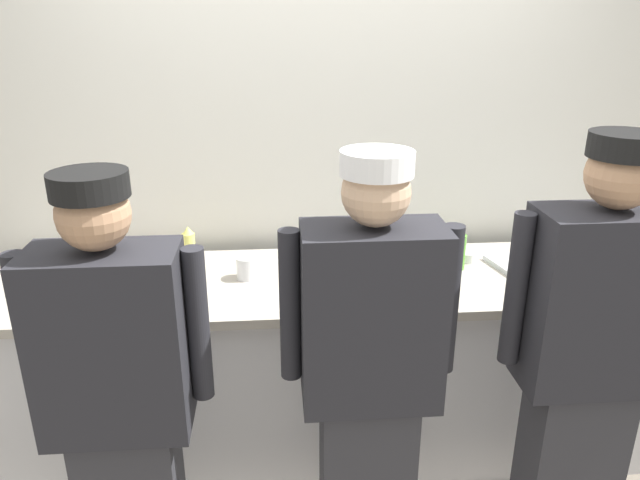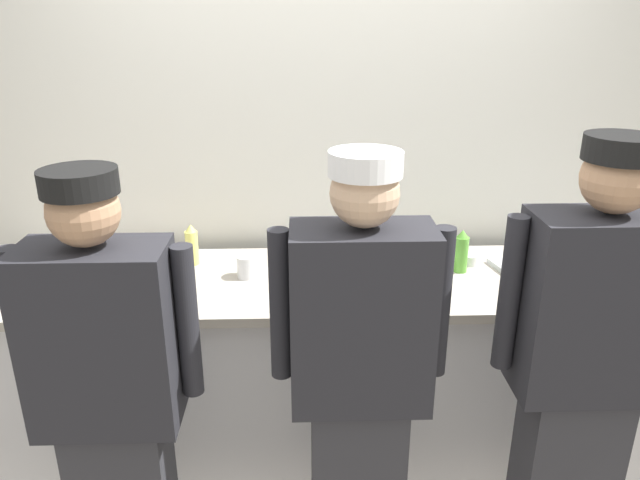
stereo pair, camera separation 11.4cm
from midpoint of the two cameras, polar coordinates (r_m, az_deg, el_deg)
The scene contains 15 objects.
wall_back at distance 2.99m, azimuth -1.28°, elevation 10.32°, with size 4.74×0.10×2.94m.
prep_counter at distance 2.89m, azimuth -0.51°, elevation -11.83°, with size 3.02×0.75×0.90m.
chef_near_left at distance 2.07m, azimuth -20.23°, elevation -14.43°, with size 0.59×0.24×1.61m.
chef_center at distance 2.05m, azimuth 3.17°, elevation -12.77°, with size 0.60×0.24×1.64m.
chef_far_right at distance 2.26m, azimuth 22.99°, elevation -10.44°, with size 0.61×0.24×1.68m.
plate_stack_front at distance 2.59m, azimuth -18.45°, elevation -4.90°, with size 0.20×0.20×0.06m.
mixing_bowl_steel at distance 2.65m, azimuth 7.81°, elevation -2.57°, with size 0.33×0.33×0.13m, color #B7BABF.
sheet_tray at distance 2.96m, azimuth 20.02°, elevation -2.27°, with size 0.48×0.34×0.02m, color #B7BABF.
squeeze_bottle_primary at distance 2.79m, azimuth 12.08°, elevation -0.88°, with size 0.06×0.06×0.20m.
squeeze_bottle_secondary at distance 2.80m, azimuth -21.45°, elevation -1.96°, with size 0.06×0.06×0.19m.
squeeze_bottle_spare at distance 2.84m, azimuth -13.60°, elevation -0.71°, with size 0.06×0.06×0.20m.
ramekin_green_sauce at distance 2.84m, azimuth -3.22°, elevation -1.72°, with size 0.10×0.10×0.04m.
ramekin_red_sauce at distance 2.93m, azimuth -18.56°, elevation -2.14°, with size 0.11×0.11×0.04m.
ramekin_yellow_sauce at distance 2.92m, azimuth 12.81°, elevation -1.51°, with size 0.09×0.09×0.05m.
deli_cup at distance 2.67m, azimuth -8.30°, elevation -2.68°, with size 0.09×0.09×0.10m, color white.
Camera 1 is at (-0.22, -2.03, 2.01)m, focal length 33.27 mm.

